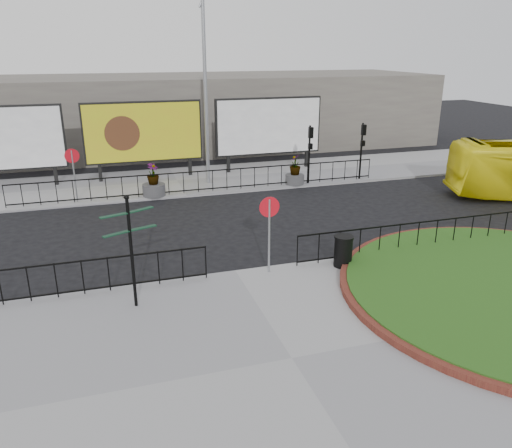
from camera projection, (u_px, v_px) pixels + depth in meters
name	position (u px, v px, depth m)	size (l,w,h in m)	color
ground	(235.00, 274.00, 15.98)	(90.00, 90.00, 0.00)	black
pavement_near	(292.00, 360.00, 11.46)	(30.00, 10.00, 0.12)	gray
pavement_far	(177.00, 181.00, 26.75)	(44.00, 6.00, 0.12)	gray
railing_near_left	(29.00, 284.00, 13.80)	(10.00, 0.10, 1.10)	black
railing_near_right	(418.00, 236.00, 17.30)	(9.00, 0.10, 1.10)	black
railing_far	(205.00, 181.00, 24.40)	(18.00, 0.10, 1.10)	black
speed_sign_far	(73.00, 164.00, 22.39)	(0.64, 0.07, 2.47)	gray
speed_sign_near	(269.00, 218.00, 15.26)	(0.64, 0.07, 2.47)	gray
billboard_mid	(143.00, 132.00, 26.36)	(6.20, 0.31, 4.10)	black
billboard_right	(269.00, 127.00, 28.32)	(6.20, 0.31, 4.10)	black
lamp_post	(206.00, 91.00, 24.68)	(0.74, 0.18, 9.23)	gray
signal_pole_a	(310.00, 146.00, 25.50)	(0.22, 0.26, 3.00)	black
signal_pole_b	(362.00, 143.00, 26.34)	(0.22, 0.26, 3.00)	black
building_backdrop	(153.00, 113.00, 34.93)	(40.00, 10.00, 5.00)	slate
fingerpost_sign	(130.00, 241.00, 13.13)	(1.45, 0.76, 3.18)	black
litter_bin	(343.00, 251.00, 16.09)	(0.63, 0.63, 1.04)	black
planter_a	(154.00, 185.00, 23.79)	(1.08, 1.08, 1.57)	#4C4C4F
planter_c	(295.00, 173.00, 25.80)	(0.97, 0.97, 1.55)	#4C4C4F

